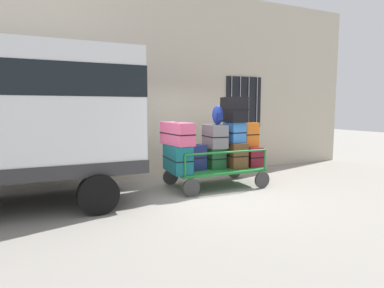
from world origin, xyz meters
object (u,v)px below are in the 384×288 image
suitcase_midright_top (234,110)px  suitcase_left_bottom (177,158)px  suitcase_right_middle (250,134)px  suitcase_center_middle (215,136)px  suitcase_midright_bottom (233,155)px  backpack (218,115)px  suitcase_midleft_bottom (197,157)px  suitcase_left_middle (177,134)px  suitcase_center_bottom (216,158)px  luggage_cart (215,171)px  suitcase_midright_middle (234,132)px  suitcase_right_bottom (250,156)px

suitcase_midright_top → suitcase_left_bottom: bearing=-179.6°
suitcase_right_middle → suitcase_center_middle: bearing=-180.0°
suitcase_left_bottom → suitcase_midright_bottom: suitcase_left_bottom is taller
backpack → suitcase_midleft_bottom: bearing=177.3°
suitcase_left_middle → suitcase_right_middle: bearing=1.1°
suitcase_left_bottom → suitcase_midleft_bottom: size_ratio=1.80×
suitcase_left_middle → suitcase_center_bottom: (0.96, -0.03, -0.61)m
suitcase_midleft_bottom → suitcase_center_middle: suitcase_center_middle is taller
luggage_cart → suitcase_midright_top: bearing=-0.3°
suitcase_center_middle → suitcase_left_middle: bearing=-177.9°
suitcase_left_bottom → backpack: backpack is taller
suitcase_left_middle → suitcase_midright_top: bearing=-0.2°
suitcase_right_middle → suitcase_left_middle: bearing=-178.9°
suitcase_midleft_bottom → suitcase_midright_top: 1.44m
suitcase_midleft_bottom → suitcase_center_bottom: 0.49m
suitcase_midright_top → suitcase_center_middle: bearing=175.1°
suitcase_center_middle → backpack: size_ratio=1.59×
suitcase_left_bottom → suitcase_midright_bottom: size_ratio=1.35×
suitcase_center_bottom → luggage_cart: bearing=90.0°
suitcase_midleft_bottom → suitcase_midright_top: bearing=-0.7°
suitcase_left_middle → suitcase_midright_bottom: suitcase_left_middle is taller
suitcase_midright_middle → suitcase_right_middle: bearing=9.3°
suitcase_right_bottom → suitcase_midright_top: bearing=179.7°
suitcase_right_bottom → suitcase_left_bottom: bearing=-179.8°
luggage_cart → suitcase_midright_top: (0.48, -0.00, 1.43)m
luggage_cart → suitcase_midright_middle: size_ratio=4.50×
suitcase_center_bottom → backpack: bearing=19.1°
suitcase_left_bottom → backpack: (1.01, -0.00, 0.94)m
suitcase_right_middle → suitcase_left_bottom: bearing=-178.5°
suitcase_center_bottom → suitcase_center_middle: suitcase_center_middle is taller
suitcase_left_bottom → suitcase_right_middle: bearing=1.5°
suitcase_center_middle → suitcase_midleft_bottom: bearing=-176.5°
suitcase_center_middle → suitcase_right_bottom: (0.96, -0.04, -0.52)m
suitcase_midright_bottom → backpack: 1.04m
suitcase_left_bottom → suitcase_left_middle: (0.00, 0.02, 0.55)m
suitcase_left_bottom → suitcase_midleft_bottom: 0.48m
suitcase_midright_middle → suitcase_midleft_bottom: bearing=177.1°
backpack → suitcase_midright_bottom: bearing=3.3°
suitcase_left_bottom → suitcase_right_middle: size_ratio=1.79×
suitcase_left_middle → suitcase_right_middle: suitcase_left_middle is taller
suitcase_midright_bottom → backpack: backpack is taller
suitcase_midright_top → suitcase_left_middle: bearing=179.8°
luggage_cart → suitcase_left_bottom: (-0.96, -0.01, 0.37)m
suitcase_left_bottom → suitcase_center_bottom: bearing=-1.0°
suitcase_center_middle → suitcase_left_bottom: bearing=-176.9°
suitcase_midleft_bottom → suitcase_midright_middle: bearing=-2.9°
suitcase_right_middle → backpack: size_ratio=1.34×
suitcase_midright_top → suitcase_right_bottom: bearing=-0.3°
suitcase_midleft_bottom → suitcase_right_bottom: size_ratio=0.87×
suitcase_left_middle → suitcase_midleft_bottom: 0.74m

